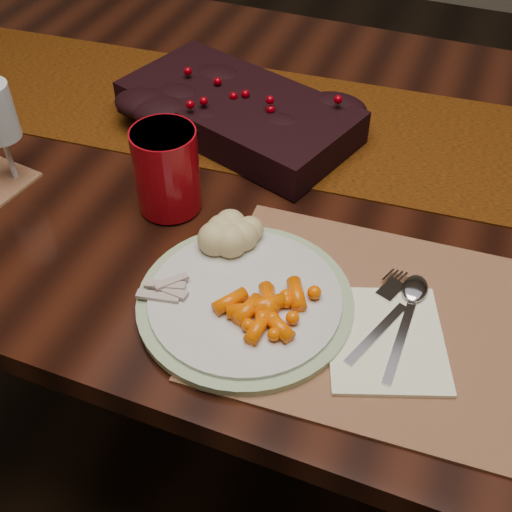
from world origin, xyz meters
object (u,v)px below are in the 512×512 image
at_px(red_cup, 167,170).
at_px(wine_glass, 2,135).
at_px(baby_carrots, 251,300).
at_px(placemat_main, 387,323).
at_px(turkey_shreds, 170,290).
at_px(dinner_plate, 245,300).
at_px(napkin, 385,339).
at_px(dining_table, 312,315).
at_px(centerpiece, 238,107).
at_px(mashed_potatoes, 237,230).

bearing_deg(red_cup, wine_glass, -173.57).
bearing_deg(baby_carrots, placemat_main, 16.91).
bearing_deg(turkey_shreds, dinner_plate, 18.46).
relative_size(baby_carrots, napkin, 0.72).
bearing_deg(wine_glass, red_cup, 6.43).
distance_m(baby_carrots, turkey_shreds, 0.10).
relative_size(placemat_main, baby_carrots, 3.84).
xyz_separation_m(dining_table, centerpiece, (-0.17, 0.04, 0.42)).
bearing_deg(napkin, turkey_shreds, 168.23).
bearing_deg(mashed_potatoes, centerpiece, 112.04).
xyz_separation_m(turkey_shreds, napkin, (0.27, 0.04, -0.02)).
bearing_deg(baby_carrots, centerpiece, 114.63).
relative_size(napkin, red_cup, 1.27).
distance_m(dinner_plate, baby_carrots, 0.03).
relative_size(red_cup, wine_glass, 0.78).
relative_size(centerpiece, mashed_potatoes, 4.78).
relative_size(placemat_main, mashed_potatoes, 5.43).
bearing_deg(placemat_main, napkin, -84.38).
xyz_separation_m(dining_table, turkey_shreds, (-0.10, -0.36, 0.40)).
height_order(centerpiece, baby_carrots, centerpiece).
bearing_deg(placemat_main, dining_table, 116.66).
distance_m(centerpiece, wine_glass, 0.37).
xyz_separation_m(placemat_main, turkey_shreds, (-0.26, -0.07, 0.02)).
height_order(centerpiece, napkin, centerpiece).
height_order(dining_table, red_cup, red_cup).
distance_m(dining_table, dinner_plate, 0.51).
bearing_deg(centerpiece, mashed_potatoes, -67.96).
distance_m(mashed_potatoes, napkin, 0.24).
xyz_separation_m(centerpiece, napkin, (0.34, -0.36, -0.04)).
bearing_deg(napkin, placemat_main, 78.88).
bearing_deg(dinner_plate, wine_glass, 165.32).
height_order(baby_carrots, red_cup, red_cup).
bearing_deg(mashed_potatoes, dinner_plate, -61.70).
distance_m(napkin, red_cup, 0.38).
distance_m(dining_table, red_cup, 0.51).
height_order(dining_table, wine_glass, wine_glass).
xyz_separation_m(dining_table, napkin, (0.17, -0.32, 0.38)).
height_order(placemat_main, dinner_plate, dinner_plate).
relative_size(dining_table, centerpiece, 4.63).
distance_m(mashed_potatoes, red_cup, 0.14).
bearing_deg(wine_glass, turkey_shreds, -22.66).
height_order(baby_carrots, napkin, baby_carrots).
relative_size(dinner_plate, baby_carrots, 2.37).
xyz_separation_m(baby_carrots, red_cup, (-0.19, 0.15, 0.04)).
bearing_deg(dinner_plate, centerpiece, 113.59).
relative_size(baby_carrots, red_cup, 0.91).
height_order(baby_carrots, mashed_potatoes, mashed_potatoes).
bearing_deg(wine_glass, centerpiece, 43.47).
distance_m(baby_carrots, red_cup, 0.25).
relative_size(dining_table, placemat_main, 4.08).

